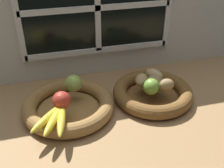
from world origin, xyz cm
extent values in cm
cube|color=#9E774C|center=(0.00, 0.00, -1.50)|extent=(140.00, 90.00, 3.00)
cube|color=silver|center=(0.00, 30.00, 27.50)|extent=(140.00, 3.00, 55.00)
cube|color=black|center=(0.00, 28.10, 31.00)|extent=(64.00, 0.80, 38.00)
cube|color=white|center=(0.00, 27.50, 31.00)|extent=(2.40, 1.20, 38.00)
cube|color=white|center=(0.00, 27.50, 31.00)|extent=(64.00, 1.20, 2.40)
cube|color=white|center=(-32.00, 27.50, 31.00)|extent=(2.40, 1.20, 40.40)
cube|color=white|center=(32.00, 27.50, 31.00)|extent=(2.40, 1.20, 40.40)
cube|color=white|center=(0.00, 27.50, 12.00)|extent=(64.00, 1.20, 2.40)
cylinder|color=olive|center=(-17.60, 2.00, 0.50)|extent=(23.86, 23.86, 1.00)
torus|color=olive|center=(-17.60, 2.00, 2.73)|extent=(34.55, 34.55, 5.46)
cylinder|color=brown|center=(16.38, 2.00, 0.50)|extent=(21.84, 21.84, 1.00)
torus|color=brown|center=(16.38, 2.00, 2.73)|extent=(32.09, 32.09, 5.46)
sphere|color=#B73828|center=(-20.04, -2.58, 8.69)|extent=(6.46, 6.46, 6.46)
sphere|color=#99B74C|center=(-14.50, 7.40, 8.80)|extent=(6.69, 6.69, 6.69)
ellipsoid|color=yellow|center=(-25.41, -8.65, 6.78)|extent=(13.21, 14.34, 2.64)
ellipsoid|color=yellow|center=(-23.43, -9.97, 6.78)|extent=(9.67, 16.36, 2.64)
ellipsoid|color=yellow|center=(-21.16, -10.68, 6.78)|extent=(5.35, 17.08, 2.64)
sphere|color=brown|center=(-19.79, -2.36, 6.78)|extent=(2.37, 2.37, 2.37)
ellipsoid|color=tan|center=(18.54, 6.76, 7.88)|extent=(8.27, 9.29, 4.85)
ellipsoid|color=#A38451|center=(19.84, -1.46, 7.98)|extent=(7.09, 5.15, 5.04)
ellipsoid|color=#A38451|center=(16.38, 2.00, 7.77)|extent=(7.87, 6.36, 4.62)
ellipsoid|color=tan|center=(12.48, 5.03, 7.53)|extent=(8.07, 9.18, 4.15)
sphere|color=#6B9E33|center=(13.58, -2.19, 8.58)|extent=(6.24, 6.24, 6.24)
cone|color=red|center=(16.71, 3.33, 6.58)|extent=(11.85, 4.53, 2.25)
camera|label=1|loc=(-23.09, -82.17, 63.84)|focal=43.77mm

